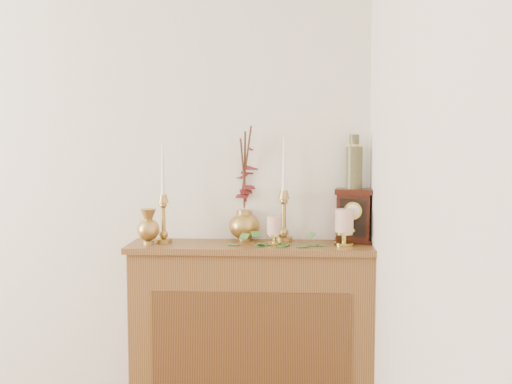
# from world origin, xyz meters

# --- Properties ---
(console_shelf) EXTENTS (1.24, 0.34, 0.93)m
(console_shelf) POSITION_xyz_m (1.40, 2.10, 0.44)
(console_shelf) COLOR brown
(console_shelf) RESTS_ON ground
(candlestick_left) EXTENTS (0.08, 0.08, 0.50)m
(candlestick_left) POSITION_xyz_m (0.95, 2.11, 1.09)
(candlestick_left) COLOR tan
(candlestick_left) RESTS_ON console_shelf
(candlestick_center) EXTENTS (0.09, 0.09, 0.54)m
(candlestick_center) POSITION_xyz_m (1.56, 2.19, 1.11)
(candlestick_center) COLOR tan
(candlestick_center) RESTS_ON console_shelf
(bud_vase) EXTENTS (0.11, 0.11, 0.18)m
(bud_vase) POSITION_xyz_m (0.89, 2.05, 1.02)
(bud_vase) COLOR tan
(bud_vase) RESTS_ON console_shelf
(ginger_jar) EXTENTS (0.24, 0.26, 0.59)m
(ginger_jar) POSITION_xyz_m (1.36, 2.25, 1.20)
(ginger_jar) COLOR tan
(ginger_jar) RESTS_ON console_shelf
(pillar_candle_left) EXTENTS (0.08, 0.08, 0.15)m
(pillar_candle_left) POSITION_xyz_m (1.51, 2.08, 1.01)
(pillar_candle_left) COLOR gold
(pillar_candle_left) RESTS_ON console_shelf
(pillar_candle_right) EXTENTS (0.10, 0.10, 0.19)m
(pillar_candle_right) POSITION_xyz_m (1.86, 2.07, 1.03)
(pillar_candle_right) COLOR gold
(pillar_candle_right) RESTS_ON console_shelf
(ivy_garland) EXTENTS (0.41, 0.22, 0.08)m
(ivy_garland) POSITION_xyz_m (1.46, 2.02, 0.95)
(ivy_garland) COLOR #346426
(ivy_garland) RESTS_ON console_shelf
(mantel_clock) EXTENTS (0.20, 0.15, 0.27)m
(mantel_clock) POSITION_xyz_m (1.91, 2.17, 1.06)
(mantel_clock) COLOR #36150A
(mantel_clock) RESTS_ON console_shelf
(ceramic_vase) EXTENTS (0.09, 0.09, 0.27)m
(ceramic_vase) POSITION_xyz_m (1.91, 2.17, 1.33)
(ceramic_vase) COLOR #172F24
(ceramic_vase) RESTS_ON mantel_clock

